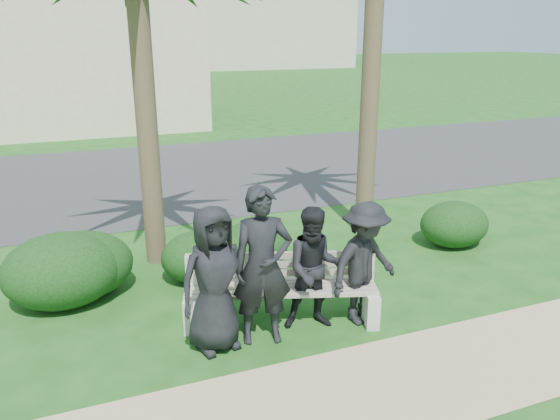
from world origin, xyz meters
The scene contains 14 objects.
ground centered at (0.00, 0.00, 0.00)m, with size 160.00×160.00×0.00m, color #174814.
footpath centered at (0.00, -1.80, 0.00)m, with size 30.00×1.60×0.01m, color tan.
asphalt_street centered at (0.00, 8.00, 0.00)m, with size 160.00×8.00×0.01m, color #2D2D30.
stucco_bldg_right centered at (-1.00, 18.00, 3.66)m, with size 8.40×8.40×7.30m.
park_bench centered at (0.13, -0.12, 0.38)m, with size 2.59×1.30×0.85m.
man_a centered at (-0.78, -0.39, 0.87)m, with size 0.85×0.55×1.73m, color black.
man_b centered at (-0.22, -0.45, 0.96)m, with size 0.70×0.46×1.92m, color black.
man_c centered at (0.49, -0.38, 0.78)m, with size 0.76×0.59×1.56m, color black.
man_d centered at (1.11, -0.50, 0.80)m, with size 1.03×0.59×1.60m, color black.
hedge_a centered at (-2.42, 1.45, 0.51)m, with size 1.56×1.29×1.02m, color black.
hedge_b centered at (-2.18, 1.63, 0.47)m, with size 1.44×1.19×0.94m, color black.
hedge_c centered at (-0.49, 1.50, 0.39)m, with size 1.19×0.98×0.78m, color black.
hedge_d centered at (0.29, 1.53, 0.39)m, with size 1.20×0.99×0.79m, color black.
hedge_f centered at (3.92, 1.24, 0.40)m, with size 1.22×1.01×0.80m, color black.
Camera 1 is at (-2.17, -5.90, 3.53)m, focal length 35.00 mm.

